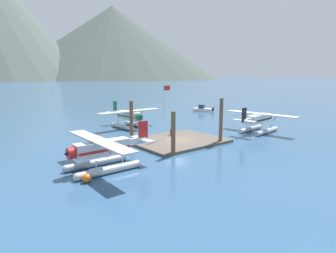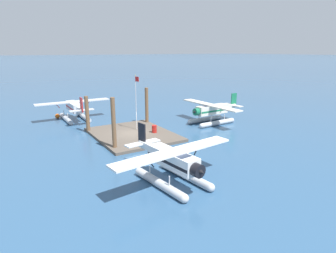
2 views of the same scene
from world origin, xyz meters
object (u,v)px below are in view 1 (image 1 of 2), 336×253
object	(u,v)px
flagpole	(165,106)
mooring_buoy	(87,178)
seaplane_white_stbd_aft	(259,121)
boat_white_open_east	(202,109)
seaplane_silver_port_aft	(102,152)
fuel_drum	(172,132)
seaplane_cream_bow_centre	(129,118)

from	to	relation	value
flagpole	mooring_buoy	xyz separation A→B (m)	(-12.88, -6.90, -4.07)
flagpole	seaplane_white_stbd_aft	size ratio (longest dim) A/B	0.64
flagpole	mooring_buoy	distance (m)	15.17
boat_white_open_east	seaplane_silver_port_aft	bearing A→B (deg)	-147.12
flagpole	boat_white_open_east	distance (m)	30.37
fuel_drum	seaplane_silver_port_aft	world-z (taller)	seaplane_silver_port_aft
fuel_drum	mooring_buoy	bearing A→B (deg)	-151.70
fuel_drum	mooring_buoy	distance (m)	17.11
seaplane_cream_bow_centre	seaplane_white_stbd_aft	xyz separation A→B (m)	(12.64, -14.36, 0.00)
seaplane_cream_bow_centre	seaplane_silver_port_aft	xyz separation A→B (m)	(-11.98, -15.54, 0.00)
flagpole	fuel_drum	size ratio (longest dim) A/B	7.59
seaplane_cream_bow_centre	seaplane_white_stbd_aft	bearing A→B (deg)	-48.66
mooring_buoy	boat_white_open_east	bearing A→B (deg)	33.43
seaplane_cream_bow_centre	boat_white_open_east	size ratio (longest dim) A/B	2.35
seaplane_cream_bow_centre	boat_white_open_east	world-z (taller)	seaplane_cream_bow_centre
flagpole	seaplane_cream_bow_centre	distance (m)	11.09
seaplane_white_stbd_aft	seaplane_cream_bow_centre	bearing A→B (deg)	131.34
flagpole	fuel_drum	bearing A→B (deg)	29.12
fuel_drum	seaplane_white_stbd_aft	world-z (taller)	seaplane_white_stbd_aft
mooring_buoy	seaplane_silver_port_aft	world-z (taller)	seaplane_silver_port_aft
flagpole	seaplane_silver_port_aft	bearing A→B (deg)	-155.12
fuel_drum	seaplane_silver_port_aft	xyz separation A→B (m)	(-12.77, -6.12, 0.84)
seaplane_white_stbd_aft	mooring_buoy	bearing A→B (deg)	-173.29
seaplane_silver_port_aft	boat_white_open_east	size ratio (longest dim) A/B	2.34
fuel_drum	seaplane_cream_bow_centre	bearing A→B (deg)	94.77
seaplane_silver_port_aft	boat_white_open_east	bearing A→B (deg)	32.88
seaplane_silver_port_aft	seaplane_cream_bow_centre	bearing A→B (deg)	52.37
seaplane_cream_bow_centre	seaplane_white_stbd_aft	distance (m)	19.13
seaplane_silver_port_aft	seaplane_white_stbd_aft	world-z (taller)	same
seaplane_cream_bow_centre	boat_white_open_east	bearing A→B (deg)	17.08
flagpole	fuel_drum	xyz separation A→B (m)	(2.18, 1.21, -3.67)
flagpole	boat_white_open_east	xyz separation A→B (m)	(24.37, 17.69, -3.92)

